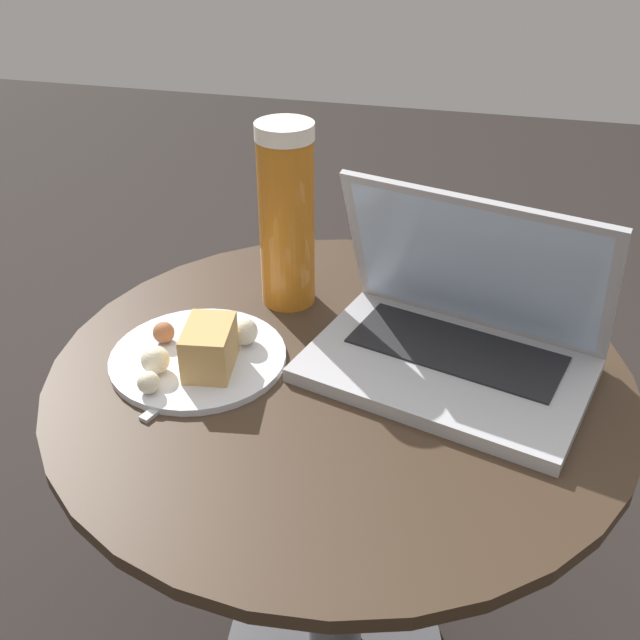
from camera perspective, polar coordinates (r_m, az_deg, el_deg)
table at (r=1.02m, az=1.39°, el=-10.42°), size 0.71×0.71×0.57m
laptop at (r=0.92m, az=10.32°, el=-1.08°), size 0.38×0.30×0.22m
beer_glass at (r=1.00m, az=-2.56°, el=7.88°), size 0.08×0.08×0.25m
snack_plate at (r=0.93m, az=-9.13°, el=-2.50°), size 0.22×0.22×0.07m
fork at (r=0.91m, az=-9.29°, el=-4.36°), size 0.07×0.16×0.00m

